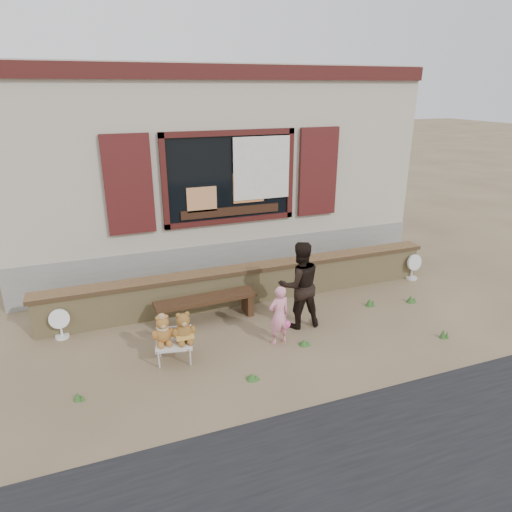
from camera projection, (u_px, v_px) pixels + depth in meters
name	position (u px, v px, depth m)	size (l,w,h in m)	color
ground	(269.00, 326.00, 7.32)	(80.00, 80.00, 0.00)	brown
shopfront	(197.00, 161.00, 10.56)	(8.04, 5.13, 4.00)	#B3A590
brick_wall	(248.00, 283.00, 8.08)	(7.10, 0.36, 0.67)	tan
bench	(206.00, 304.00, 7.39)	(1.67, 0.42, 0.43)	#342012
folding_chair	(174.00, 343.00, 6.31)	(0.57, 0.53, 0.31)	beige
teddy_bear_left	(163.00, 329.00, 6.21)	(0.31, 0.27, 0.43)	brown
teddy_bear_right	(183.00, 326.00, 6.25)	(0.33, 0.28, 0.45)	brown
child	(279.00, 315.00, 6.69)	(0.34, 0.22, 0.93)	pink
adult	(299.00, 285.00, 7.13)	(0.69, 0.54, 1.42)	black
fan_left	(60.00, 323.00, 6.91)	(0.30, 0.21, 0.49)	white
fan_right	(413.00, 266.00, 9.05)	(0.33, 0.22, 0.53)	silver
grass_tufts	(330.00, 329.00, 7.12)	(5.72, 1.77, 0.15)	#315D25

